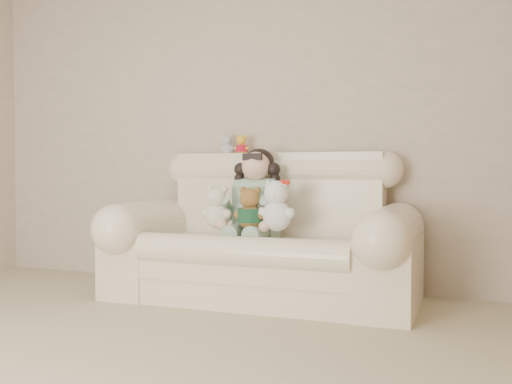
{
  "coord_description": "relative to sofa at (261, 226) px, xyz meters",
  "views": [
    {
      "loc": [
        1.75,
        -1.75,
        0.89
      ],
      "look_at": [
        0.37,
        1.9,
        0.75
      ],
      "focal_mm": 40.77,
      "sensor_mm": 36.0,
      "label": 1
    }
  ],
  "objects": [
    {
      "name": "sofa",
      "position": [
        0.0,
        0.0,
        0.0
      ],
      "size": [
        2.1,
        0.95,
        1.03
      ],
      "primitive_type": null,
      "color": "beige",
      "rests_on": "floor"
    },
    {
      "name": "cream_teddy",
      "position": [
        -0.27,
        -0.14,
        0.16
      ],
      "size": [
        0.26,
        0.23,
        0.34
      ],
      "primitive_type": null,
      "rotation": [
        0.0,
        0.0,
        0.32
      ],
      "color": "white",
      "rests_on": "sofa"
    },
    {
      "name": "brown_teddy",
      "position": [
        -0.02,
        -0.15,
        0.15
      ],
      "size": [
        0.24,
        0.2,
        0.34
      ],
      "primitive_type": null,
      "rotation": [
        0.0,
        0.0,
        0.15
      ],
      "color": "brown",
      "rests_on": "sofa"
    },
    {
      "name": "grey_mini_plush",
      "position": [
        -0.42,
        0.39,
        0.59
      ],
      "size": [
        0.13,
        0.1,
        0.19
      ],
      "primitive_type": null,
      "rotation": [
        0.0,
        0.0,
        0.01
      ],
      "color": "silver",
      "rests_on": "sofa"
    },
    {
      "name": "white_cat",
      "position": [
        0.16,
        -0.15,
        0.19
      ],
      "size": [
        0.3,
        0.26,
        0.4
      ],
      "primitive_type": null,
      "rotation": [
        0.0,
        0.0,
        -0.28
      ],
      "color": "white",
      "rests_on": "sofa"
    },
    {
      "name": "seated_child",
      "position": [
        -0.06,
        0.08,
        0.23
      ],
      "size": [
        0.43,
        0.51,
        0.64
      ],
      "primitive_type": null,
      "rotation": [
        0.0,
        0.0,
        -0.09
      ],
      "color": "#2B7046",
      "rests_on": "sofa"
    },
    {
      "name": "yellow_mini_bear",
      "position": [
        -0.28,
        0.34,
        0.59
      ],
      "size": [
        0.12,
        0.09,
        0.18
      ],
      "primitive_type": null,
      "rotation": [
        0.0,
        0.0,
        -0.04
      ],
      "color": "gold",
      "rests_on": "sofa"
    },
    {
      "name": "wall_back",
      "position": [
        -0.37,
        0.5,
        0.78
      ],
      "size": [
        4.5,
        0.0,
        4.5
      ],
      "primitive_type": "plane",
      "rotation": [
        1.57,
        0.0,
        0.0
      ],
      "color": "tan",
      "rests_on": "ground"
    }
  ]
}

